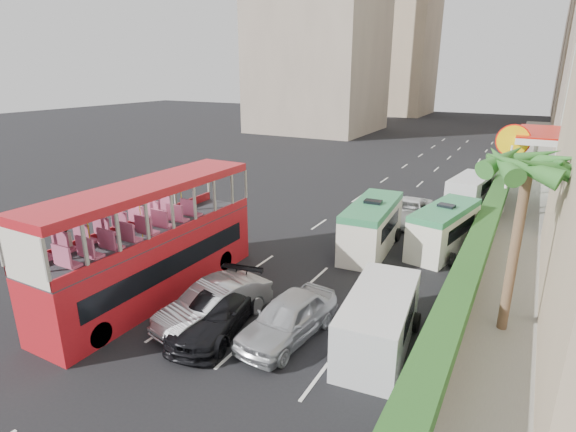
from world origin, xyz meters
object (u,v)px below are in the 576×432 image
Objects in this scene: car_silver_lane_b at (288,337)px; shell_station at (565,172)px; car_black at (218,327)px; panel_van_far at (470,191)px; van_asset at (408,222)px; panel_van_near at (379,321)px; minibus_far at (444,229)px; double_decker_bus at (152,240)px; car_silver_lane_a at (215,322)px; minibus_near at (372,227)px; palm_tree at (514,250)px.

shell_station reaches higher than car_silver_lane_b.
car_black is 1.01× the size of panel_van_far.
van_asset is at bearing -108.08° from panel_van_far.
minibus_far is at bearing 82.59° from panel_van_near.
minibus_far reaches higher than panel_van_far.
double_decker_bus is at bearing -124.82° from shell_station.
shell_station is at bearing 68.85° from panel_van_near.
panel_van_far reaches higher than car_silver_lane_b.
double_decker_bus is 4.62m from car_silver_lane_a.
double_decker_bus is at bearing -129.19° from minibus_near.
minibus_far reaches higher than panel_van_near.
minibus_near is at bearing 96.80° from car_silver_lane_b.
shell_station reaches higher than car_silver_lane_a.
car_silver_lane_a is 1.03× the size of car_silver_lane_b.
minibus_far is at bearing 47.78° from double_decker_bus.
shell_station is at bearing 83.40° from palm_tree.
minibus_near is 3.93m from minibus_far.
car_black is at bearing -105.23° from minibus_far.
car_silver_lane_b is 0.75× the size of palm_tree.
shell_station is at bearing 51.54° from minibus_near.
car_silver_lane_a is 10.71m from minibus_near.
car_silver_lane_b is at bearing -148.69° from palm_tree.
shell_station reaches higher than panel_van_far.
car_silver_lane_a reaches higher than car_black.
car_silver_lane_b is 25.13m from shell_station.
double_decker_bus is 2.10× the size of panel_van_near.
shell_station is at bearing 74.56° from car_silver_lane_b.
panel_van_far is at bearing 69.54° from minibus_near.
panel_van_far is at bearing 87.13° from car_silver_lane_b.
double_decker_bus is 1.72× the size of palm_tree.
van_asset is at bearing 119.81° from palm_tree.
panel_van_near is (6.15, 1.51, 1.05)m from car_silver_lane_a.
car_silver_lane_b is 0.60× the size of shell_station.
panel_van_near is at bearing 5.63° from car_black.
shell_station is (16.00, 23.00, 0.22)m from double_decker_bus.
panel_van_far is (6.45, 22.12, 1.07)m from car_silver_lane_a.
car_silver_lane_b reaches higher than van_asset.
car_black is at bearing -102.38° from van_asset.
minibus_near is (2.59, 10.47, 1.35)m from car_black.
double_decker_bus is at bearing -175.91° from car_silver_lane_b.
palm_tree is (6.97, 4.24, 3.38)m from car_silver_lane_b.
car_black is 0.88× the size of minibus_near.
car_black is (-2.70, -0.74, 0.00)m from car_silver_lane_b.
panel_van_far is (6.12, 22.37, 1.07)m from car_black.
car_silver_lane_a and car_silver_lane_b have the same top height.
car_black is 1.03× the size of panel_van_near.
palm_tree is (3.56, -17.40, 2.31)m from panel_van_far.
palm_tree is at bearing 37.40° from car_silver_lane_b.
minibus_far is at bearing 22.84° from minibus_near.
palm_tree reaches higher than shell_station.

